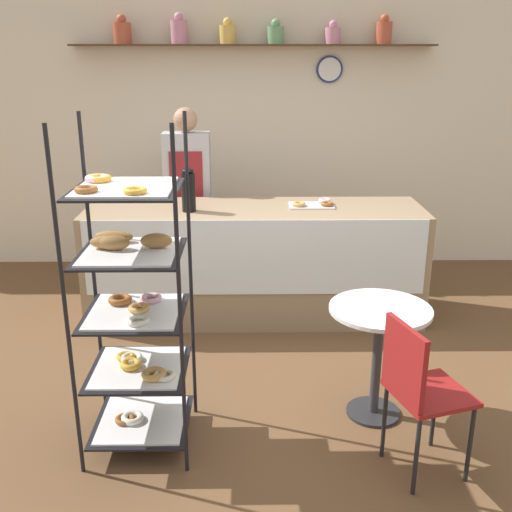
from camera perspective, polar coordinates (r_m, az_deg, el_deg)
ground_plane at (r=4.17m, az=0.07°, el=-12.65°), size 14.00×14.00×0.00m
back_wall at (r=6.29m, az=-0.25°, el=11.54°), size 10.00×0.30×2.70m
display_counter at (r=5.11m, az=-0.11°, el=-0.57°), size 2.80×0.78×0.96m
pastry_rack at (r=3.36m, az=-11.66°, el=-4.58°), size 0.59×0.59×1.88m
person_worker at (r=5.61m, az=-6.49°, el=6.01°), size 0.42×0.23×1.71m
cafe_table at (r=3.74m, az=11.59°, el=-7.47°), size 0.62×0.62×0.73m
cafe_chair at (r=3.28m, az=15.12°, el=-11.63°), size 0.48×0.48×0.89m
coffee_carafe at (r=4.85m, az=-6.45°, el=6.24°), size 0.11×0.11×0.35m
donut_tray_counter at (r=5.04m, az=5.57°, el=4.95°), size 0.37×0.25×0.05m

